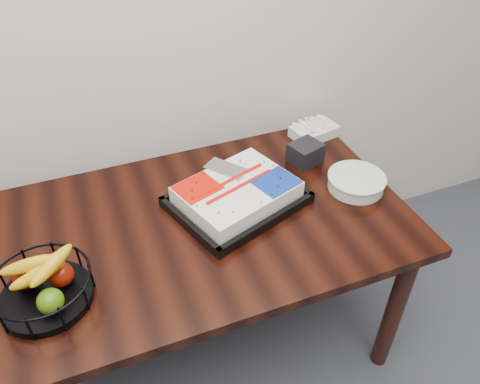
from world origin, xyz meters
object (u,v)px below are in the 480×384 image
object	(u,v)px
table	(163,248)
cake_tray	(237,195)
fruit_basket	(42,286)
plate_stack	(356,182)
napkin_box	(305,153)

from	to	relation	value
table	cake_tray	size ratio (longest dim) A/B	3.26
cake_tray	fruit_basket	bearing A→B (deg)	-163.41
plate_stack	napkin_box	distance (m)	0.25
cake_tray	napkin_box	xyz separation A→B (m)	(0.36, 0.15, 0.00)
table	fruit_basket	bearing A→B (deg)	-156.67
cake_tray	fruit_basket	size ratio (longest dim) A/B	1.88
fruit_basket	napkin_box	world-z (taller)	fruit_basket
table	fruit_basket	world-z (taller)	fruit_basket
table	cake_tray	xyz separation A→B (m)	(0.31, 0.04, 0.13)
cake_tray	napkin_box	size ratio (longest dim) A/B	4.48
cake_tray	napkin_box	world-z (taller)	cake_tray
table	plate_stack	xyz separation A→B (m)	(0.77, -0.04, 0.11)
table	cake_tray	world-z (taller)	cake_tray
plate_stack	napkin_box	bearing A→B (deg)	114.58
cake_tray	plate_stack	bearing A→B (deg)	-9.79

